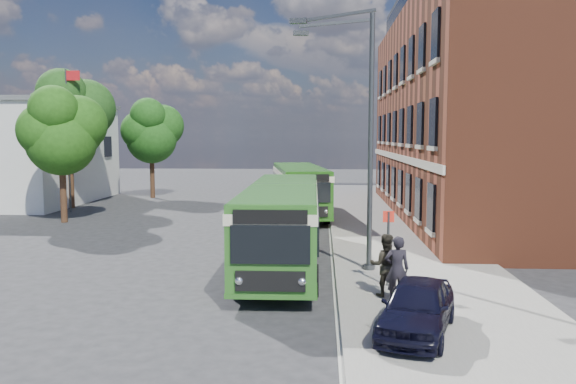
# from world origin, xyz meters

# --- Properties ---
(ground) EXTENTS (120.00, 120.00, 0.00)m
(ground) POSITION_xyz_m (0.00, 0.00, 0.00)
(ground) COLOR #272629
(ground) RESTS_ON ground
(pavement) EXTENTS (6.00, 48.00, 0.15)m
(pavement) POSITION_xyz_m (7.00, 8.00, 0.07)
(pavement) COLOR gray
(pavement) RESTS_ON ground
(kerb_line) EXTENTS (0.12, 48.00, 0.01)m
(kerb_line) POSITION_xyz_m (3.95, 8.00, 0.01)
(kerb_line) COLOR beige
(kerb_line) RESTS_ON ground
(brick_office) EXTENTS (12.10, 26.00, 14.20)m
(brick_office) POSITION_xyz_m (14.00, 12.00, 6.97)
(brick_office) COLOR brown
(brick_office) RESTS_ON ground
(white_building) EXTENTS (9.40, 13.40, 7.30)m
(white_building) POSITION_xyz_m (-18.00, 18.00, 3.66)
(white_building) COLOR silver
(white_building) RESTS_ON ground
(flagpole) EXTENTS (0.95, 0.10, 9.00)m
(flagpole) POSITION_xyz_m (-12.45, 13.00, 4.94)
(flagpole) COLOR #393C3E
(flagpole) RESTS_ON ground
(street_lamp) EXTENTS (2.96, 2.38, 9.00)m
(street_lamp) POSITION_xyz_m (4.84, -2.00, 4.79)
(street_lamp) COLOR #393C3E
(street_lamp) RESTS_ON ground
(bus_stop_sign) EXTENTS (0.35, 0.08, 2.52)m
(bus_stop_sign) POSITION_xyz_m (5.60, -4.20, 1.51)
(bus_stop_sign) COLOR #393C3E
(bus_stop_sign) RESTS_ON ground
(bus_front) EXTENTS (2.77, 12.13, 3.02)m
(bus_front) POSITION_xyz_m (2.07, -0.94, 1.83)
(bus_front) COLOR #2B6420
(bus_front) RESTS_ON ground
(bus_rear) EXTENTS (4.02, 10.53, 3.02)m
(bus_rear) POSITION_xyz_m (2.16, 12.06, 1.83)
(bus_rear) COLOR #1F5614
(bus_rear) RESTS_ON ground
(parked_car) EXTENTS (2.65, 4.09, 1.30)m
(parked_car) POSITION_xyz_m (5.80, -8.46, 0.80)
(parked_car) COLOR black
(parked_car) RESTS_ON pavement
(pedestrian_a) EXTENTS (0.70, 0.47, 1.90)m
(pedestrian_a) POSITION_xyz_m (5.66, -5.93, 1.10)
(pedestrian_a) COLOR black
(pedestrian_a) RESTS_ON pavement
(pedestrian_b) EXTENTS (0.93, 0.74, 1.85)m
(pedestrian_b) POSITION_xyz_m (5.39, -5.33, 1.07)
(pedestrian_b) COLOR black
(pedestrian_b) RESTS_ON pavement
(tree_left) EXTENTS (4.48, 4.26, 7.57)m
(tree_left) POSITION_xyz_m (-10.90, 8.74, 5.13)
(tree_left) COLOR #382114
(tree_left) RESTS_ON ground
(tree_mid) EXTENTS (5.45, 5.18, 9.20)m
(tree_mid) POSITION_xyz_m (-13.29, 15.02, 6.24)
(tree_mid) COLOR #382114
(tree_mid) RESTS_ON ground
(tree_right) EXTENTS (4.58, 4.35, 7.73)m
(tree_right) POSITION_xyz_m (-9.69, 21.41, 5.24)
(tree_right) COLOR #382114
(tree_right) RESTS_ON ground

